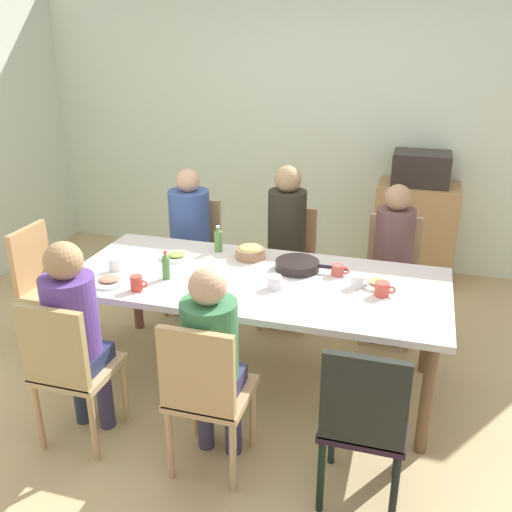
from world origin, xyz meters
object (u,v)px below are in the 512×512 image
at_px(plate_2, 378,283).
at_px(cup_4, 358,281).
at_px(serving_pan, 298,265).
at_px(microwave, 421,168).
at_px(plate_1, 176,256).
at_px(cup_5, 116,265).
at_px(cup_2, 338,270).
at_px(cup_1, 382,289).
at_px(dining_table, 256,288).
at_px(person_3, 393,251).
at_px(chair_5, 46,281).
at_px(chair_6, 68,365).
at_px(bowl_0, 250,252).
at_px(person_6, 74,325).
at_px(chair_4, 195,248).
at_px(cup_3, 275,282).
at_px(person_4, 189,229).
at_px(plate_0, 110,281).
at_px(person_2, 211,351).
at_px(chair_2, 205,390).
at_px(bottle_0, 166,266).
at_px(person_1, 286,234).
at_px(chair_3, 391,270).
at_px(bottle_1, 218,240).
at_px(side_cabinet, 414,233).
at_px(chair_1, 288,259).
at_px(chair_0, 364,419).

bearing_deg(plate_2, cup_4, -154.28).
relative_size(serving_pan, microwave, 0.96).
relative_size(plate_1, cup_5, 1.77).
bearing_deg(plate_2, cup_2, 162.08).
bearing_deg(cup_1, dining_table, 178.30).
bearing_deg(person_3, chair_5, -161.12).
xyz_separation_m(chair_6, bowl_0, (0.65, 1.20, 0.27)).
bearing_deg(person_6, cup_2, 38.18).
bearing_deg(person_3, chair_4, 176.60).
relative_size(cup_2, cup_3, 0.91).
distance_m(person_4, plate_0, 1.11).
height_order(person_2, cup_1, person_2).
distance_m(chair_2, bottle_0, 0.95).
relative_size(plate_2, cup_5, 1.75).
relative_size(person_6, cup_1, 9.81).
bearing_deg(plate_1, person_6, -100.04).
xyz_separation_m(serving_pan, cup_4, (0.40, -0.15, 0.01)).
bearing_deg(person_1, cup_5, -132.89).
bearing_deg(person_6, chair_6, -90.00).
bearing_deg(chair_3, microwave, 82.88).
bearing_deg(bottle_1, chair_5, -162.69).
distance_m(person_2, side_cabinet, 2.90).
relative_size(dining_table, cup_1, 19.38).
distance_m(chair_3, cup_1, 0.95).
relative_size(plate_0, cup_5, 1.88).
relative_size(person_6, serving_pan, 2.57).
distance_m(person_4, chair_5, 1.13).
xyz_separation_m(plate_0, plate_1, (0.23, 0.48, 0.00)).
distance_m(plate_2, bottle_0, 1.30).
bearing_deg(side_cabinet, cup_1, -94.12).
bearing_deg(chair_1, chair_3, 0.00).
bearing_deg(cup_2, person_4, 154.29).
height_order(chair_1, person_4, person_4).
bearing_deg(plate_1, plate_2, -2.47).
relative_size(chair_3, serving_pan, 1.95).
bearing_deg(plate_0, chair_5, 156.32).
distance_m(dining_table, side_cabinet, 2.16).
bearing_deg(bowl_0, cup_5, -148.54).
bearing_deg(person_6, plate_1, 79.96).
distance_m(chair_3, person_4, 1.57).
bearing_deg(person_4, chair_0, -47.27).
bearing_deg(cup_2, chair_2, -113.89).
xyz_separation_m(person_6, plate_2, (1.52, 0.91, 0.04)).
xyz_separation_m(chair_3, chair_5, (-2.33, -0.89, 0.00)).
bearing_deg(bottle_0, microwave, 55.66).
height_order(serving_pan, cup_4, cup_4).
distance_m(chair_2, plate_1, 1.24).
bearing_deg(bowl_0, chair_1, 77.25).
bearing_deg(dining_table, plate_2, 8.42).
relative_size(chair_2, bottle_0, 4.96).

